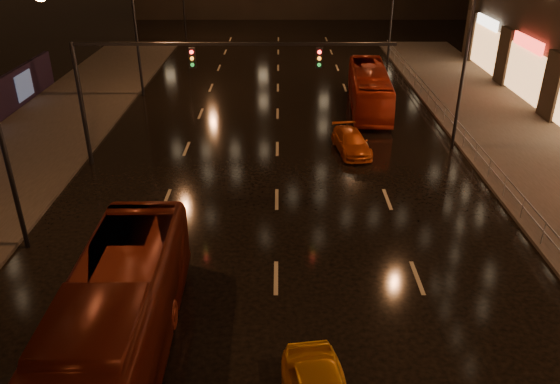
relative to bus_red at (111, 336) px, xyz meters
name	(u,v)px	position (x,y,z in m)	size (l,w,h in m)	color
ground	(277,163)	(4.34, 14.71, -1.53)	(140.00, 140.00, 0.00)	black
traffic_signal	(171,73)	(-0.73, 14.71, 3.20)	(15.31, 0.32, 6.20)	black
railing_right	(490,163)	(14.54, 12.71, -0.64)	(0.05, 56.00, 1.00)	#99999E
bus_red	(111,336)	(0.00, 0.00, 0.00)	(2.58, 11.01, 3.07)	#55170C
bus_curb	(369,89)	(10.34, 23.78, -0.18)	(2.27, 9.69, 2.70)	#A02410
taxi_far	(351,142)	(8.34, 16.31, -0.97)	(1.56, 3.85, 1.12)	#BD4B11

